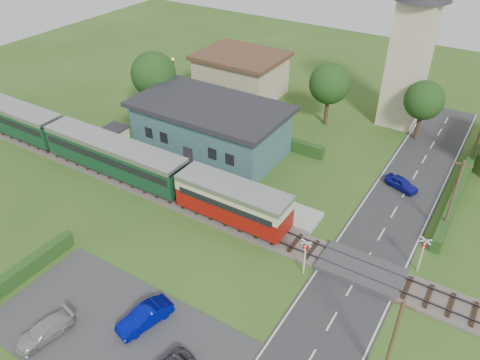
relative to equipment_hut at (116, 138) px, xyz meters
The scene contains 28 objects.
ground 18.82m from the equipment_hut, 16.11° to the right, with size 120.00×120.00×0.00m, color #2D4C19.
railway_track 18.36m from the equipment_hut, 10.08° to the right, with size 76.00×3.20×0.49m.
road 28.53m from the equipment_hut, 10.52° to the right, with size 6.00×70.00×0.05m, color #28282B.
car_park 23.90m from the equipment_hut, 46.19° to the right, with size 17.00×9.00×0.08m, color #333335.
crossing_deck 28.22m from the equipment_hut, ahead, with size 6.20×3.40×0.45m, color #333335.
platform 8.14m from the equipment_hut, ahead, with size 30.00×3.00×0.45m, color gray.
equipment_hut is the anchor object (origin of this frame).
station_building 9.92m from the equipment_hut, 35.92° to the left, with size 16.00×9.00×5.30m.
train 3.23m from the equipment_hut, 93.37° to the right, with size 43.20×2.90×3.40m.
church_tower 33.48m from the equipment_hut, 44.75° to the left, with size 6.00×6.00×17.60m.
house_west 20.05m from the equipment_hut, 81.38° to the left, with size 10.80×8.80×5.50m.
hedge_carpark 18.61m from the equipment_hut, 67.85° to the right, with size 0.80×9.00×1.20m, color #193814.
hedge_roadside 33.98m from the equipment_hut, 18.54° to the left, with size 0.80×18.00×1.20m, color #193814.
hedge_station 13.09m from the equipment_hut, 52.16° to the left, with size 22.00×0.80×1.30m, color #193814.
tree_a 9.73m from the equipment_hut, 102.80° to the left, with size 5.20×5.20×8.00m.
tree_b 24.16m from the equipment_hut, 48.05° to the left, with size 4.60×4.60×7.34m.
tree_c 32.81m from the equipment_hut, 37.29° to the left, with size 4.20×4.20×6.78m.
utility_pole_b 34.14m from the equipment_hut, 19.18° to the right, with size 1.40×0.22×7.00m.
utility_pole_c 32.61m from the equipment_hut, ahead, with size 1.40×0.22×7.00m.
utility_pole_d 36.37m from the equipment_hut, 27.55° to the left, with size 1.40×0.22×7.00m.
crossing_signal_near 25.04m from the equipment_hut, 12.94° to the right, with size 0.84×0.28×3.28m.
crossing_signal_far 31.61m from the equipment_hut, ahead, with size 0.84×0.28×3.28m.
streetlamp_west 15.39m from the equipment_hut, 105.12° to the left, with size 0.30×0.30×5.15m.
car_on_road 28.96m from the equipment_hut, 18.71° to the left, with size 1.30×3.23×1.10m, color #131590.
car_park_blue 23.39m from the equipment_hut, 41.42° to the right, with size 1.36×3.91×1.29m, color #010884.
car_park_silver 23.50m from the equipment_hut, 57.07° to the right, with size 1.56×3.85×1.12m, color #A6A6A6.
pedestrian_near 15.96m from the equipment_hut, ahead, with size 0.68×0.45×1.87m, color gray.
pedestrian_far 2.47m from the equipment_hut, 19.14° to the right, with size 0.89×0.69×1.83m, color gray.
Camera 1 is at (15.72, -24.26, 25.53)m, focal length 35.00 mm.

